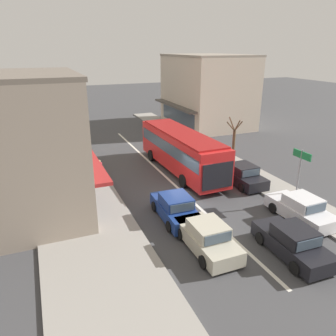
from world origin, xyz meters
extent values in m
plane|color=#3F3F42|center=(0.00, 0.00, 0.00)|extent=(140.00, 140.00, 0.00)
cube|color=silver|center=(0.00, 4.00, 0.00)|extent=(0.20, 28.00, 0.01)
cube|color=gray|center=(-6.80, 6.00, 0.07)|extent=(5.20, 44.00, 0.14)
cube|color=gray|center=(6.20, 6.00, 0.06)|extent=(2.80, 44.00, 0.12)
cube|color=gray|center=(-10.20, 1.11, 3.93)|extent=(7.64, 7.89, 7.86)
cube|color=maroon|center=(-5.93, 1.11, 2.70)|extent=(1.10, 7.26, 0.20)
cube|color=#425160|center=(-6.35, 1.11, 1.40)|extent=(0.06, 6.31, 1.80)
cube|color=gray|center=(-10.20, 9.76, 3.52)|extent=(7.38, 9.10, 7.04)
cube|color=gold|center=(-6.06, 9.76, 2.70)|extent=(1.10, 8.37, 0.20)
cube|color=#425160|center=(-6.48, 9.76, 1.40)|extent=(0.06, 7.28, 1.80)
cube|color=#6E6358|center=(-10.20, 9.76, 7.16)|extent=(7.54, 9.10, 0.24)
cube|color=beige|center=(11.50, 18.29, 4.14)|extent=(7.87, 11.41, 8.28)
cube|color=#4C4742|center=(7.12, 18.29, 2.70)|extent=(1.10, 10.49, 0.20)
cube|color=#425160|center=(7.54, 18.29, 1.40)|extent=(0.06, 9.12, 1.80)
cube|color=gray|center=(11.50, 18.29, 8.40)|extent=(8.03, 11.41, 0.24)
cube|color=red|center=(1.57, 4.22, 1.76)|extent=(2.73, 10.85, 2.70)
cube|color=#425160|center=(1.57, 4.22, 2.16)|extent=(2.76, 10.42, 0.90)
cube|color=black|center=(1.69, -1.21, 1.56)|extent=(2.25, 0.11, 1.76)
cube|color=maroon|center=(1.57, 4.22, 3.17)|extent=(2.58, 9.98, 0.12)
cylinder|color=black|center=(0.25, 7.54, 0.48)|extent=(0.28, 0.97, 0.96)
cylinder|color=black|center=(2.75, 7.59, 0.48)|extent=(0.28, 0.97, 0.96)
cylinder|color=black|center=(0.39, 1.22, 0.48)|extent=(0.28, 0.97, 0.96)
cylinder|color=black|center=(2.89, 1.28, 0.48)|extent=(0.28, 0.97, 0.96)
cube|color=black|center=(1.81, -7.96, 0.51)|extent=(1.85, 4.25, 0.72)
cube|color=black|center=(1.80, -8.06, 1.17)|extent=(1.62, 1.85, 0.60)
cube|color=#425160|center=(1.83, -7.15, 1.17)|extent=(1.44, 0.11, 0.51)
cube|color=#425160|center=(1.77, -8.98, 1.17)|extent=(1.41, 0.10, 0.48)
cylinder|color=black|center=(0.99, -6.68, 0.31)|extent=(0.20, 0.63, 0.62)
cylinder|color=black|center=(2.71, -6.73, 0.31)|extent=(0.20, 0.63, 0.62)
cylinder|color=black|center=(0.91, -9.20, 0.31)|extent=(0.20, 0.63, 0.62)
cylinder|color=black|center=(2.63, -9.25, 0.31)|extent=(0.20, 0.63, 0.62)
cube|color=navy|center=(-1.91, -2.64, 0.51)|extent=(1.85, 4.25, 0.72)
cube|color=navy|center=(-1.91, -2.74, 1.17)|extent=(1.61, 1.85, 0.60)
cube|color=#425160|center=(-1.88, -1.82, 1.17)|extent=(1.44, 0.10, 0.51)
cube|color=#425160|center=(-1.94, -3.66, 1.17)|extent=(1.41, 0.10, 0.48)
cylinder|color=black|center=(-2.73, -1.36, 0.31)|extent=(0.20, 0.63, 0.62)
cylinder|color=black|center=(-1.01, -1.41, 0.31)|extent=(0.20, 0.63, 0.62)
cylinder|color=black|center=(-2.81, -3.87, 0.31)|extent=(0.20, 0.63, 0.62)
cylinder|color=black|center=(-1.09, -3.93, 0.31)|extent=(0.20, 0.63, 0.62)
cube|color=#B7B29E|center=(-1.72, -6.03, 0.51)|extent=(1.72, 4.20, 0.72)
cube|color=#B7B29E|center=(-1.72, -6.13, 1.17)|extent=(1.56, 1.80, 0.60)
cube|color=#425160|center=(-1.72, -5.21, 1.17)|extent=(1.44, 0.06, 0.51)
cube|color=#425160|center=(-1.72, -7.05, 1.17)|extent=(1.40, 0.06, 0.48)
cylinder|color=black|center=(-2.58, -4.77, 0.31)|extent=(0.18, 0.62, 0.62)
cylinder|color=black|center=(-0.86, -4.77, 0.31)|extent=(0.18, 0.62, 0.62)
cylinder|color=black|center=(-2.58, -7.29, 0.31)|extent=(0.18, 0.62, 0.62)
cylinder|color=black|center=(-0.86, -7.29, 0.31)|extent=(0.18, 0.62, 0.62)
cube|color=silver|center=(4.64, -5.49, 0.51)|extent=(1.79, 4.23, 0.72)
cube|color=silver|center=(4.65, -5.59, 1.17)|extent=(1.59, 1.83, 0.60)
cube|color=#425160|center=(4.63, -4.67, 1.17)|extent=(1.44, 0.08, 0.51)
cube|color=#425160|center=(4.66, -6.51, 1.17)|extent=(1.40, 0.08, 0.48)
cylinder|color=black|center=(3.76, -4.25, 0.31)|extent=(0.19, 0.62, 0.62)
cylinder|color=black|center=(5.48, -4.22, 0.31)|extent=(0.19, 0.62, 0.62)
cylinder|color=black|center=(3.81, -6.77, 0.31)|extent=(0.19, 0.62, 0.62)
cylinder|color=black|center=(5.53, -6.74, 0.31)|extent=(0.19, 0.62, 0.62)
cube|color=black|center=(4.61, 0.27, 0.51)|extent=(1.73, 4.20, 0.72)
cube|color=black|center=(4.61, 0.17, 1.17)|extent=(1.56, 1.80, 0.60)
cube|color=#425160|center=(4.61, 1.09, 1.17)|extent=(1.44, 0.06, 0.51)
cube|color=#425160|center=(4.61, -0.75, 1.17)|extent=(1.40, 0.06, 0.48)
cylinder|color=black|center=(3.76, 1.53, 0.31)|extent=(0.18, 0.62, 0.62)
cylinder|color=black|center=(5.48, 1.53, 0.31)|extent=(0.18, 0.62, 0.62)
cylinder|color=black|center=(3.75, -0.99, 0.31)|extent=(0.18, 0.62, 0.62)
cylinder|color=black|center=(5.47, -0.99, 0.31)|extent=(0.18, 0.62, 0.62)
cylinder|color=gray|center=(-3.93, 20.05, 2.10)|extent=(0.12, 0.12, 4.20)
cube|color=black|center=(-3.93, 20.05, 3.85)|extent=(0.24, 0.24, 0.68)
sphere|color=red|center=(-3.79, 20.05, 4.08)|extent=(0.13, 0.13, 0.13)
sphere|color=black|center=(-3.79, 20.05, 3.86)|extent=(0.13, 0.13, 0.13)
sphere|color=black|center=(-3.79, 20.05, 3.64)|extent=(0.13, 0.13, 0.13)
cylinder|color=gray|center=(5.76, -3.90, 1.80)|extent=(0.10, 0.10, 3.60)
cube|color=#19753D|center=(5.76, -3.92, 3.30)|extent=(0.08, 1.40, 0.44)
cube|color=white|center=(5.80, -3.92, 3.30)|extent=(0.01, 1.10, 0.10)
cylinder|color=brown|center=(6.60, 4.50, 1.39)|extent=(0.24, 0.24, 2.77)
cylinder|color=brown|center=(6.60, 4.95, 3.27)|extent=(0.10, 0.97, 1.06)
cylinder|color=brown|center=(6.95, 4.50, 3.14)|extent=(0.78, 0.10, 0.80)
cylinder|color=brown|center=(6.60, 4.17, 3.28)|extent=(0.10, 0.75, 1.06)
cylinder|color=brown|center=(6.21, 4.50, 3.18)|extent=(0.85, 0.10, 0.88)
cylinder|color=#232838|center=(-4.89, 4.22, 0.56)|extent=(0.14, 0.14, 0.84)
cylinder|color=#232838|center=(-4.77, 4.36, 0.56)|extent=(0.14, 0.14, 0.84)
cube|color=#A82D38|center=(-4.83, 4.29, 1.26)|extent=(0.40, 0.42, 0.56)
sphere|color=#9E7051|center=(-4.83, 4.29, 1.66)|extent=(0.22, 0.22, 0.22)
cylinder|color=#A82D38|center=(-4.99, 4.10, 1.26)|extent=(0.09, 0.09, 0.54)
cylinder|color=#A82D38|center=(-4.68, 4.47, 1.26)|extent=(0.09, 0.09, 0.54)
cube|color=brown|center=(-4.65, 4.54, 1.08)|extent=(0.25, 0.23, 0.22)
camera|label=1|loc=(-8.71, -18.01, 9.34)|focal=35.00mm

